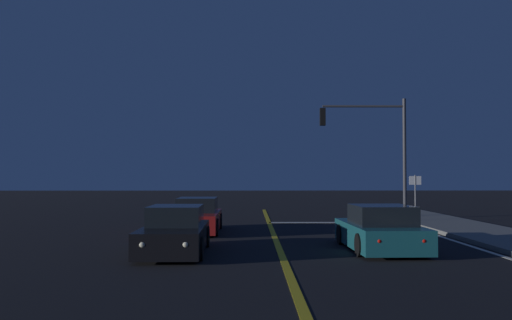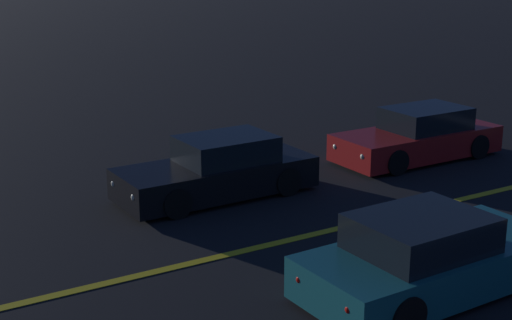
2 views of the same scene
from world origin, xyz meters
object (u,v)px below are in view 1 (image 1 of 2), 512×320
Objects in this scene: car_parked_curb_red at (197,217)px; car_side_waiting_teal at (380,230)px; street_sign_corner at (415,191)px; car_distant_tail_black at (175,233)px; traffic_signal_near_right at (375,138)px.

car_side_waiting_teal is at bearing 137.75° from car_parked_curb_red.
street_sign_corner is at bearing 65.98° from car_side_waiting_teal.
car_side_waiting_teal is 1.00× the size of car_distant_tail_black.
car_side_waiting_teal is 2.01× the size of street_sign_corner.
car_distant_tail_black is 0.98× the size of car_parked_curb_red.
street_sign_corner is at bearing -158.98° from car_parked_curb_red.
car_parked_curb_red is (-5.95, 5.35, -0.00)m from car_side_waiting_teal.
traffic_signal_near_right reaches higher than car_parked_curb_red.
traffic_signal_near_right is at bearing -142.47° from car_parked_curb_red.
street_sign_corner reaches higher than car_side_waiting_teal.
car_parked_curb_red is 2.04× the size of street_sign_corner.
car_parked_curb_red is 0.74× the size of traffic_signal_near_right.
car_side_waiting_teal is 6.03m from car_distant_tail_black.
car_side_waiting_teal and car_distant_tail_black have the same top height.
traffic_signal_near_right is 4.04m from street_sign_corner.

